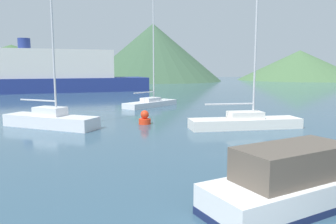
{
  "coord_description": "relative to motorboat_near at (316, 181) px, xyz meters",
  "views": [
    {
      "loc": [
        -3.98,
        -3.56,
        3.64
      ],
      "look_at": [
        0.49,
        14.0,
        1.2
      ],
      "focal_mm": 35.0,
      "sensor_mm": 36.0,
      "label": 1
    }
  ],
  "objects": [
    {
      "name": "buoy_marker",
      "position": [
        -2.37,
        13.42,
        -0.17
      ],
      "size": [
        0.79,
        0.79,
        0.91
      ],
      "color": "red",
      "rests_on": "ground_plane"
    },
    {
      "name": "sailboat_middle",
      "position": [
        -0.06,
        22.99,
        -0.12
      ],
      "size": [
        5.8,
        4.96,
        10.15
      ],
      "rotation": [
        0.0,
        0.0,
        0.65
      ],
      "color": "silver",
      "rests_on": "ground_plane"
    },
    {
      "name": "hill_far_east",
      "position": [
        57.96,
        80.76,
        3.95
      ],
      "size": [
        37.22,
        37.22,
        8.99
      ],
      "color": "#476B42",
      "rests_on": "ground_plane"
    },
    {
      "name": "sailboat_inner",
      "position": [
        -8.22,
        13.69,
        -0.01
      ],
      "size": [
        5.96,
        5.0,
        9.99
      ],
      "rotation": [
        0.0,
        0.0,
        -0.64
      ],
      "color": "silver",
      "rests_on": "ground_plane"
    },
    {
      "name": "ferry_distant",
      "position": [
        -14.59,
        45.57,
        2.28
      ],
      "size": [
        36.93,
        10.57,
        8.0
      ],
      "rotation": [
        0.0,
        0.0,
        0.1
      ],
      "color": "navy",
      "rests_on": "ground_plane"
    },
    {
      "name": "hill_central",
      "position": [
        -22.38,
        76.77,
        3.98
      ],
      "size": [
        50.7,
        50.7,
        9.04
      ],
      "color": "#3D6038",
      "rests_on": "ground_plane"
    },
    {
      "name": "sailboat_outer",
      "position": [
        3.3,
        10.46,
        -0.1
      ],
      "size": [
        6.91,
        2.09,
        9.12
      ],
      "rotation": [
        0.0,
        0.0,
        -0.07
      ],
      "color": "white",
      "rests_on": "ground_plane"
    },
    {
      "name": "motorboat_near",
      "position": [
        0.0,
        0.0,
        0.0
      ],
      "size": [
        7.15,
        3.45,
        2.11
      ],
      "rotation": [
        0.0,
        0.0,
        0.25
      ],
      "color": "white",
      "rests_on": "ground_plane"
    },
    {
      "name": "hill_east",
      "position": [
        12.99,
        84.57,
        7.45
      ],
      "size": [
        38.45,
        38.45,
        15.98
      ],
      "color": "#38563D",
      "rests_on": "ground_plane"
    }
  ]
}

